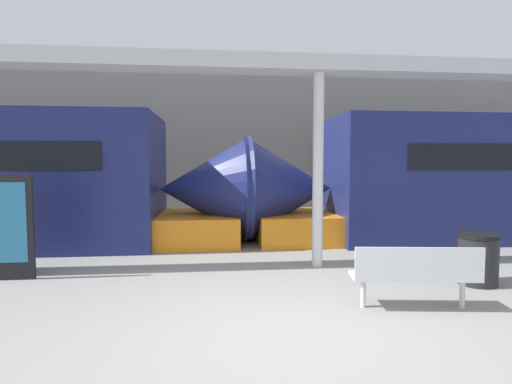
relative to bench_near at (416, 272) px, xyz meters
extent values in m
plane|color=gray|center=(-1.86, -0.48, -0.51)|extent=(60.00, 60.00, 0.00)
cube|color=gray|center=(-1.86, 9.05, 1.99)|extent=(56.00, 0.20, 5.00)
cone|color=navy|center=(-0.79, 5.04, 0.81)|extent=(2.25, 2.63, 2.63)
cube|color=orange|center=(-0.58, 5.04, -0.16)|extent=(2.02, 2.46, 0.70)
cone|color=navy|center=(-2.86, 5.04, 0.81)|extent=(2.25, 2.63, 2.63)
cube|color=orange|center=(-3.07, 5.04, -0.16)|extent=(2.02, 2.46, 0.70)
cube|color=silver|center=(0.01, 0.08, -0.08)|extent=(1.69, 0.64, 0.04)
cube|color=silver|center=(-0.01, -0.11, 0.15)|extent=(1.64, 0.24, 0.41)
cylinder|color=silver|center=(-0.64, 0.17, -0.30)|extent=(0.07, 0.07, 0.40)
cylinder|color=silver|center=(0.66, 0.00, -0.30)|extent=(0.07, 0.07, 0.40)
cylinder|color=black|center=(1.56, 0.98, -0.13)|extent=(0.59, 0.59, 0.76)
cylinder|color=black|center=(1.56, 0.98, 0.28)|extent=(0.62, 0.62, 0.06)
cylinder|color=silver|center=(-0.71, 2.37, 1.29)|extent=(0.20, 0.20, 3.59)
cube|color=#B7B7BC|center=(-0.71, 2.37, 3.22)|extent=(28.00, 0.60, 0.28)
camera|label=1|loc=(-2.61, -4.91, 1.41)|focal=28.00mm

